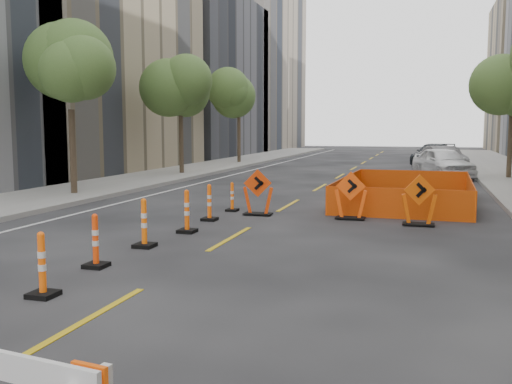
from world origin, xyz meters
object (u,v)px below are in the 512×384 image
(channelizer_5, at_px, (187,211))
(channelizer_6, at_px, (209,202))
(chevron_sign_left, at_px, (258,192))
(chevron_sign_center, at_px, (351,196))
(channelizer_7, at_px, (232,197))
(channelizer_3, at_px, (95,241))
(parked_car_mid, at_px, (443,158))
(parked_car_near, at_px, (443,163))
(chevron_sign_right, at_px, (419,200))
(parked_car_far, at_px, (433,154))
(channelizer_4, at_px, (144,223))
(channelizer_2, at_px, (42,264))

(channelizer_5, relative_size, channelizer_6, 1.04)
(chevron_sign_left, bearing_deg, chevron_sign_center, -22.61)
(chevron_sign_left, bearing_deg, channelizer_7, 129.09)
(channelizer_3, xyz_separation_m, parked_car_mid, (6.96, 27.10, 0.22))
(channelizer_7, height_order, chevron_sign_center, chevron_sign_center)
(chevron_sign_left, bearing_deg, parked_car_near, 46.44)
(chevron_sign_left, bearing_deg, chevron_sign_right, -28.98)
(chevron_sign_left, relative_size, chevron_sign_center, 1.01)
(chevron_sign_center, bearing_deg, chevron_sign_right, -16.53)
(channelizer_3, bearing_deg, parked_car_near, 72.73)
(chevron_sign_center, bearing_deg, parked_car_near, 77.77)
(chevron_sign_left, relative_size, parked_car_far, 0.28)
(channelizer_3, bearing_deg, parked_car_far, 78.81)
(channelizer_3, distance_m, chevron_sign_left, 7.14)
(chevron_sign_center, xyz_separation_m, parked_car_far, (2.51, 25.42, 0.04))
(chevron_sign_right, bearing_deg, channelizer_7, 150.99)
(parked_car_near, bearing_deg, channelizer_3, -129.45)
(channelizer_4, xyz_separation_m, parked_car_near, (6.78, 20.01, 0.25))
(parked_car_mid, xyz_separation_m, parked_car_far, (-0.54, 5.37, -0.01))
(chevron_sign_center, bearing_deg, parked_car_mid, 80.15)
(chevron_sign_center, distance_m, parked_car_far, 25.54)
(channelizer_2, relative_size, channelizer_5, 0.95)
(channelizer_2, bearing_deg, channelizer_4, 93.32)
(parked_car_near, bearing_deg, parked_car_mid, 66.12)
(channelizer_6, bearing_deg, channelizer_2, -88.82)
(parked_car_mid, bearing_deg, channelizer_5, -124.42)
(channelizer_2, relative_size, channelizer_3, 1.01)
(channelizer_5, distance_m, chevron_sign_center, 4.92)
(chevron_sign_right, relative_size, parked_car_far, 0.28)
(chevron_sign_right, xyz_separation_m, parked_car_near, (1.00, 15.37, 0.10))
(chevron_sign_right, distance_m, parked_car_near, 15.41)
(channelizer_2, bearing_deg, parked_car_far, 79.81)
(channelizer_6, xyz_separation_m, parked_car_near, (6.72, 16.21, 0.28))
(parked_car_near, bearing_deg, chevron_sign_center, -123.22)
(chevron_sign_left, bearing_deg, channelizer_5, -128.24)
(parked_car_far, bearing_deg, parked_car_mid, -68.02)
(chevron_sign_left, xyz_separation_m, parked_car_mid, (5.83, 20.05, 0.04))
(channelizer_5, relative_size, parked_car_mid, 0.24)
(channelizer_4, xyz_separation_m, channelizer_5, (0.20, 1.90, -0.00))
(parked_car_far, bearing_deg, channelizer_5, -85.96)
(channelizer_4, bearing_deg, channelizer_2, -86.68)
(chevron_sign_left, height_order, parked_car_far, parked_car_far)
(chevron_sign_right, height_order, parked_car_mid, parked_car_mid)
(parked_car_mid, bearing_deg, parked_car_near, -109.98)
(channelizer_4, xyz_separation_m, parked_car_mid, (6.94, 25.20, 0.19))
(parked_car_near, bearing_deg, channelizer_4, -130.91)
(channelizer_4, distance_m, chevron_sign_right, 7.41)
(channelizer_4, xyz_separation_m, channelizer_7, (0.09, 5.70, -0.09))
(channelizer_7, height_order, parked_car_mid, parked_car_mid)
(channelizer_6, bearing_deg, parked_car_mid, 72.19)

